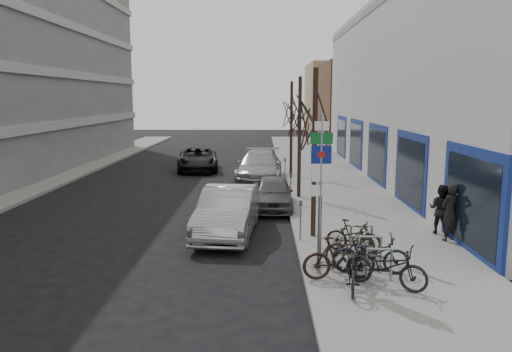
{
  "coord_description": "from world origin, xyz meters",
  "views": [
    {
      "loc": [
        0.96,
        -12.2,
        4.58
      ],
      "look_at": [
        0.74,
        4.2,
        2.0
      ],
      "focal_mm": 35.0,
      "sensor_mm": 36.0,
      "label": 1
    }
  ],
  "objects_px": {
    "bike_mid_inner": "(351,245)",
    "parked_car_front": "(228,212)",
    "highway_sign_pole": "(321,184)",
    "meter_back": "(285,168)",
    "parked_car_back": "(260,166)",
    "bike_near_left": "(355,264)",
    "bike_far_inner": "(353,236)",
    "tree_mid": "(300,109)",
    "pedestrian_near": "(450,212)",
    "tree_near": "(315,113)",
    "parked_car_mid": "(273,193)",
    "bike_mid_curb": "(371,251)",
    "tree_far": "(291,106)",
    "meter_mid": "(291,186)",
    "pedestrian_far": "(441,209)",
    "meter_front": "(301,216)",
    "bike_rack": "(369,247)",
    "bike_far_curb": "(386,262)",
    "lane_car": "(198,159)",
    "bike_near_right": "(339,258)"
  },
  "relations": [
    {
      "from": "parked_car_mid",
      "to": "pedestrian_far",
      "type": "bearing_deg",
      "value": -37.03
    },
    {
      "from": "parked_car_back",
      "to": "bike_far_curb",
      "type": "bearing_deg",
      "value": -75.63
    },
    {
      "from": "highway_sign_pole",
      "to": "parked_car_back",
      "type": "xyz_separation_m",
      "value": [
        -1.6,
        14.95,
        -1.62
      ]
    },
    {
      "from": "pedestrian_far",
      "to": "meter_mid",
      "type": "bearing_deg",
      "value": -2.93
    },
    {
      "from": "parked_car_mid",
      "to": "parked_car_back",
      "type": "distance_m",
      "value": 6.9
    },
    {
      "from": "parked_car_front",
      "to": "parked_car_back",
      "type": "xyz_separation_m",
      "value": [
        1.0,
        10.9,
        0.03
      ]
    },
    {
      "from": "meter_front",
      "to": "pedestrian_far",
      "type": "bearing_deg",
      "value": 9.98
    },
    {
      "from": "tree_mid",
      "to": "bike_near_left",
      "type": "bearing_deg",
      "value": -87.3
    },
    {
      "from": "parked_car_front",
      "to": "bike_near_right",
      "type": "bearing_deg",
      "value": -50.78
    },
    {
      "from": "pedestrian_near",
      "to": "parked_car_front",
      "type": "bearing_deg",
      "value": -34.81
    },
    {
      "from": "meter_back",
      "to": "bike_mid_curb",
      "type": "relative_size",
      "value": 0.66
    },
    {
      "from": "tree_far",
      "to": "meter_front",
      "type": "bearing_deg",
      "value": -91.91
    },
    {
      "from": "meter_back",
      "to": "bike_near_left",
      "type": "relative_size",
      "value": 0.66
    },
    {
      "from": "meter_front",
      "to": "bike_far_inner",
      "type": "height_order",
      "value": "meter_front"
    },
    {
      "from": "bike_mid_curb",
      "to": "parked_car_back",
      "type": "xyz_separation_m",
      "value": [
        -2.91,
        14.92,
        0.1
      ]
    },
    {
      "from": "bike_rack",
      "to": "parked_car_back",
      "type": "bearing_deg",
      "value": 101.83
    },
    {
      "from": "tree_near",
      "to": "parked_car_mid",
      "type": "height_order",
      "value": "tree_near"
    },
    {
      "from": "pedestrian_near",
      "to": "bike_near_left",
      "type": "bearing_deg",
      "value": 20.95
    },
    {
      "from": "highway_sign_pole",
      "to": "meter_back",
      "type": "relative_size",
      "value": 3.31
    },
    {
      "from": "tree_far",
      "to": "pedestrian_near",
      "type": "height_order",
      "value": "tree_far"
    },
    {
      "from": "highway_sign_pole",
      "to": "bike_mid_curb",
      "type": "distance_m",
      "value": 2.16
    },
    {
      "from": "bike_near_left",
      "to": "bike_far_inner",
      "type": "relative_size",
      "value": 1.2
    },
    {
      "from": "tree_near",
      "to": "parked_car_mid",
      "type": "relative_size",
      "value": 1.38
    },
    {
      "from": "highway_sign_pole",
      "to": "parked_car_front",
      "type": "xyz_separation_m",
      "value": [
        -2.6,
        4.05,
        -1.65
      ]
    },
    {
      "from": "bike_rack",
      "to": "meter_front",
      "type": "bearing_deg",
      "value": 124.51
    },
    {
      "from": "meter_front",
      "to": "pedestrian_far",
      "type": "distance_m",
      "value": 4.72
    },
    {
      "from": "meter_mid",
      "to": "parked_car_mid",
      "type": "relative_size",
      "value": 0.32
    },
    {
      "from": "pedestrian_far",
      "to": "parked_car_front",
      "type": "bearing_deg",
      "value": 40.43
    },
    {
      "from": "bike_near_left",
      "to": "parked_car_mid",
      "type": "relative_size",
      "value": 0.48
    },
    {
      "from": "bike_rack",
      "to": "pedestrian_far",
      "type": "bearing_deg",
      "value": 47.01
    },
    {
      "from": "meter_mid",
      "to": "bike_far_inner",
      "type": "xyz_separation_m",
      "value": [
        1.44,
        -6.73,
        -0.28
      ]
    },
    {
      "from": "bike_rack",
      "to": "parked_car_back",
      "type": "relative_size",
      "value": 0.39
    },
    {
      "from": "highway_sign_pole",
      "to": "parked_car_back",
      "type": "distance_m",
      "value": 15.13
    },
    {
      "from": "bike_near_right",
      "to": "pedestrian_near",
      "type": "relative_size",
      "value": 1.01
    },
    {
      "from": "highway_sign_pole",
      "to": "tree_mid",
      "type": "height_order",
      "value": "tree_mid"
    },
    {
      "from": "bike_mid_inner",
      "to": "parked_car_mid",
      "type": "bearing_deg",
      "value": -14.11
    },
    {
      "from": "meter_front",
      "to": "bike_mid_curb",
      "type": "bearing_deg",
      "value": -62.32
    },
    {
      "from": "lane_car",
      "to": "meter_mid",
      "type": "bearing_deg",
      "value": -70.22
    },
    {
      "from": "bike_mid_inner",
      "to": "parked_car_front",
      "type": "bearing_deg",
      "value": 18.11
    },
    {
      "from": "tree_near",
      "to": "parked_car_mid",
      "type": "xyz_separation_m",
      "value": [
        -1.2,
        4.57,
        -3.43
      ]
    },
    {
      "from": "meter_front",
      "to": "parked_car_back",
      "type": "distance_m",
      "value": 12.02
    },
    {
      "from": "meter_back",
      "to": "parked_car_mid",
      "type": "xyz_separation_m",
      "value": [
        -0.75,
        -5.93,
        -0.24
      ]
    },
    {
      "from": "parked_car_front",
      "to": "bike_mid_inner",
      "type": "bearing_deg",
      "value": -37.98
    },
    {
      "from": "bike_rack",
      "to": "meter_front",
      "type": "height_order",
      "value": "meter_front"
    },
    {
      "from": "bike_rack",
      "to": "bike_far_inner",
      "type": "bearing_deg",
      "value": 100.28
    },
    {
      "from": "tree_mid",
      "to": "meter_mid",
      "type": "height_order",
      "value": "tree_mid"
    },
    {
      "from": "tree_far",
      "to": "bike_far_inner",
      "type": "relative_size",
      "value": 3.42
    },
    {
      "from": "tree_mid",
      "to": "lane_car",
      "type": "xyz_separation_m",
      "value": [
        -5.76,
        9.19,
        -3.37
      ]
    },
    {
      "from": "tree_far",
      "to": "meter_front",
      "type": "height_order",
      "value": "tree_far"
    },
    {
      "from": "tree_mid",
      "to": "bike_mid_inner",
      "type": "xyz_separation_m",
      "value": [
        0.74,
        -9.25,
        -3.43
      ]
    }
  ]
}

